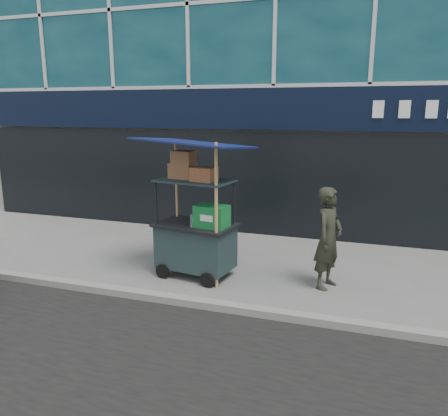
% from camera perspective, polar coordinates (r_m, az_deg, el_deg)
% --- Properties ---
extents(ground, '(80.00, 80.00, 0.00)m').
position_cam_1_polar(ground, '(6.84, -1.01, -12.33)').
color(ground, slate).
rests_on(ground, ground).
extents(curb, '(80.00, 0.18, 0.12)m').
position_cam_1_polar(curb, '(6.65, -1.58, -12.55)').
color(curb, gray).
rests_on(curb, ground).
extents(vendor_cart, '(1.99, 1.55, 2.46)m').
position_cam_1_polar(vendor_cart, '(7.64, -3.65, -2.74)').
color(vendor_cart, black).
rests_on(vendor_cart, ground).
extents(vendor_man, '(0.59, 0.72, 1.69)m').
position_cam_1_polar(vendor_man, '(7.35, 13.49, -3.85)').
color(vendor_man, '#27291E').
rests_on(vendor_man, ground).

